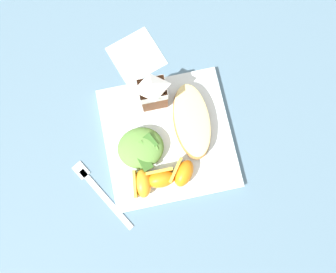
# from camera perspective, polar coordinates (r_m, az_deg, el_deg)

# --- Properties ---
(ground) EXTENTS (3.00, 3.00, 0.00)m
(ground) POSITION_cam_1_polar(r_m,az_deg,el_deg) (0.73, 0.00, -0.37)
(ground) COLOR slate
(white_plate) EXTENTS (0.28, 0.28, 0.02)m
(white_plate) POSITION_cam_1_polar(r_m,az_deg,el_deg) (0.72, 0.00, -0.26)
(white_plate) COLOR silver
(white_plate) RESTS_ON ground
(cheesy_pizza_bread) EXTENTS (0.09, 0.17, 0.04)m
(cheesy_pizza_bread) POSITION_cam_1_polar(r_m,az_deg,el_deg) (0.70, 4.23, 2.73)
(cheesy_pizza_bread) COLOR #A87038
(cheesy_pizza_bread) RESTS_ON white_plate
(green_salad_pile) EXTENTS (0.10, 0.10, 0.04)m
(green_salad_pile) POSITION_cam_1_polar(r_m,az_deg,el_deg) (0.69, -4.85, -2.03)
(green_salad_pile) COLOR #5B8E3D
(green_salad_pile) RESTS_ON white_plate
(milk_carton) EXTENTS (0.06, 0.04, 0.11)m
(milk_carton) POSITION_cam_1_polar(r_m,az_deg,el_deg) (0.68, -2.72, 7.88)
(milk_carton) COLOR brown
(milk_carton) RESTS_ON white_plate
(orange_wedge_front) EXTENTS (0.04, 0.06, 0.04)m
(orange_wedge_front) POSITION_cam_1_polar(r_m,az_deg,el_deg) (0.68, -4.65, -8.34)
(orange_wedge_front) COLOR orange
(orange_wedge_front) RESTS_ON white_plate
(orange_wedge_middle) EXTENTS (0.06, 0.04, 0.04)m
(orange_wedge_middle) POSITION_cam_1_polar(r_m,az_deg,el_deg) (0.68, -1.28, -7.44)
(orange_wedge_middle) COLOR orange
(orange_wedge_middle) RESTS_ON white_plate
(orange_wedge_rear) EXTENTS (0.06, 0.07, 0.04)m
(orange_wedge_rear) POSITION_cam_1_polar(r_m,az_deg,el_deg) (0.68, 2.70, -6.49)
(orange_wedge_rear) COLOR orange
(orange_wedge_rear) RESTS_ON white_plate
(paper_napkin) EXTENTS (0.14, 0.14, 0.00)m
(paper_napkin) POSITION_cam_1_polar(r_m,az_deg,el_deg) (0.79, -5.66, 14.07)
(paper_napkin) COLOR white
(paper_napkin) RESTS_ON ground
(metal_fork) EXTENTS (0.11, 0.17, 0.01)m
(metal_fork) POSITION_cam_1_polar(r_m,az_deg,el_deg) (0.73, -12.27, -9.32)
(metal_fork) COLOR silver
(metal_fork) RESTS_ON ground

